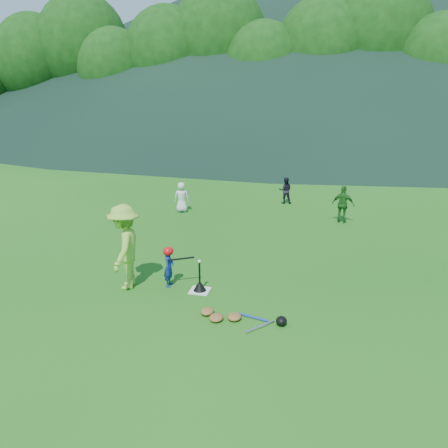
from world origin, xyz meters
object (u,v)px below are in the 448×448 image
Objects in this scene: batting_tee at (200,286)px; equipment_pile at (234,317)px; fielder_c at (343,205)px; fielder_b at (285,190)px; home_plate at (200,291)px; adult_coach at (125,247)px; batter_child at (169,267)px; fielder_a at (182,197)px.

equipment_pile is (1.06, -1.14, -0.06)m from batting_tee.
fielder_c is 8.05m from equipment_pile.
fielder_b is at bearing -34.11° from fielder_c.
home_plate is 0.22× the size of adult_coach.
batter_child is 0.47× the size of adult_coach.
adult_coach is 3.11m from equipment_pile.
equipment_pile is (1.06, -1.14, 0.06)m from home_plate.
home_plate is 0.39× the size of fielder_a.
adult_coach reaches higher than home_plate.
fielder_c is at bearing -38.17° from batter_child.
fielder_c is 1.96× the size of batting_tee.
fielder_b is at bearing -17.42° from batter_child.
fielder_b is 1.62× the size of batting_tee.
fielder_b is at bearing -165.35° from fielder_a.
batter_child reaches higher than equipment_pile.
fielder_c is at bearing 62.78° from batting_tee.
fielder_c reaches higher than equipment_pile.
batting_tee reaches higher than equipment_pile.
fielder_a is at bearing 177.20° from adult_coach.
fielder_c is at bearing 123.52° from fielder_b.
adult_coach is (-1.74, -0.15, 0.99)m from home_plate.
home_plate is 7.39m from fielder_c.
home_plate is 0.92m from batter_child.
fielder_b is (3.77, 2.29, -0.03)m from fielder_a.
fielder_a reaches higher than fielder_b.
equipment_pile is (-0.07, -10.14, -0.48)m from fielder_b.
equipment_pile is at bearing 98.66° from fielder_a.
batting_tee is (-1.12, -9.00, -0.42)m from fielder_b.
fielder_a is at bearing 111.56° from home_plate.
fielder_b is 0.83× the size of fielder_c.
fielder_b is (1.12, 9.00, 0.54)m from home_plate.
fielder_c reaches higher than batting_tee.
home_plate is 0.47× the size of batter_child.
batter_child is 1.13m from adult_coach.
batting_tee reaches higher than home_plate.
adult_coach is at bearing -174.99° from batting_tee.
fielder_a is 8.69m from equipment_pile.
batter_child is at bearing 145.49° from equipment_pile.
batting_tee is (2.65, -6.71, -0.45)m from fielder_a.
equipment_pile is (-2.31, -7.68, -0.60)m from fielder_c.
home_plate is at bearing -104.44° from batter_child.
home_plate is at bearing 0.00° from batting_tee.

